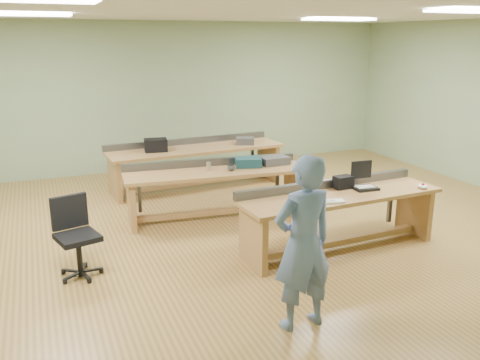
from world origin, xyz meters
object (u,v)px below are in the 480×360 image
(mug, at_px, (231,168))
(drinks_can, at_px, (209,166))
(parts_bin_grey, at_px, (275,160))
(workbench_mid, at_px, (215,183))
(workbench_front, at_px, (339,208))
(laptop_base, at_px, (365,188))
(camera_bag, at_px, (343,182))
(workbench_back, at_px, (196,157))
(parts_bin_teal, at_px, (248,162))
(person, at_px, (303,244))
(task_chair, at_px, (77,247))

(mug, distance_m, drinks_can, 0.34)
(parts_bin_grey, distance_m, mug, 0.80)
(workbench_mid, distance_m, drinks_can, 0.28)
(mug, bearing_deg, workbench_front, -61.20)
(laptop_base, bearing_deg, camera_bag, 152.42)
(camera_bag, distance_m, parts_bin_grey, 1.57)
(workbench_back, bearing_deg, camera_bag, -76.40)
(camera_bag, distance_m, mug, 1.75)
(laptop_base, distance_m, mug, 2.02)
(laptop_base, distance_m, parts_bin_teal, 1.95)
(workbench_front, distance_m, camera_bag, 0.37)
(parts_bin_teal, bearing_deg, workbench_front, -73.05)
(person, height_order, parts_bin_teal, person)
(workbench_mid, relative_size, parts_bin_grey, 6.43)
(camera_bag, distance_m, parts_bin_teal, 1.71)
(task_chair, bearing_deg, workbench_back, 36.39)
(laptop_base, bearing_deg, workbench_mid, 134.85)
(workbench_back, height_order, laptop_base, workbench_back)
(workbench_back, height_order, parts_bin_teal, parts_bin_teal)
(workbench_back, bearing_deg, workbench_front, -79.82)
(camera_bag, relative_size, drinks_can, 1.93)
(workbench_mid, bearing_deg, workbench_front, -52.83)
(workbench_front, height_order, laptop_base, workbench_front)
(person, distance_m, camera_bag, 2.23)
(mug, bearing_deg, camera_bag, -53.65)
(person, relative_size, laptop_base, 5.56)
(workbench_mid, height_order, parts_bin_teal, parts_bin_teal)
(parts_bin_teal, relative_size, mug, 3.55)
(laptop_base, height_order, task_chair, task_chair)
(workbench_front, relative_size, drinks_can, 21.43)
(task_chair, relative_size, drinks_can, 7.27)
(parts_bin_grey, distance_m, drinks_can, 1.09)
(workbench_front, height_order, drinks_can, drinks_can)
(workbench_front, bearing_deg, workbench_back, 101.13)
(person, height_order, drinks_can, person)
(camera_bag, xyz_separation_m, drinks_can, (-1.34, 1.55, -0.02))
(workbench_front, xyz_separation_m, parts_bin_grey, (-0.09, 1.73, 0.26))
(laptop_base, bearing_deg, parts_bin_grey, 109.93)
(parts_bin_teal, height_order, mug, parts_bin_teal)
(workbench_back, distance_m, laptop_base, 3.62)
(parts_bin_teal, bearing_deg, person, -104.21)
(mug, bearing_deg, workbench_back, 89.62)
(drinks_can, bearing_deg, workbench_front, -55.77)
(person, bearing_deg, workbench_front, -137.09)
(person, xyz_separation_m, mug, (0.47, 3.05, -0.05))
(person, distance_m, mug, 3.09)
(camera_bag, distance_m, drinks_can, 2.05)
(workbench_back, height_order, parts_bin_grey, parts_bin_grey)
(workbench_front, relative_size, workbench_back, 0.84)
(parts_bin_teal, relative_size, parts_bin_grey, 0.90)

